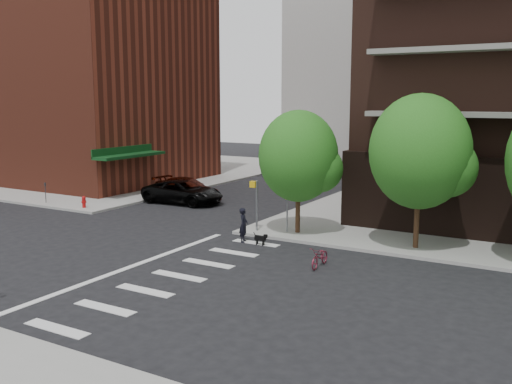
% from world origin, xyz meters
% --- Properties ---
extents(ground, '(120.00, 120.00, 0.00)m').
position_xyz_m(ground, '(0.00, 0.00, 0.00)').
color(ground, black).
rests_on(ground, ground).
extents(sidewalk_nw, '(31.00, 33.00, 0.15)m').
position_xyz_m(sidewalk_nw, '(-24.50, 23.50, 0.07)').
color(sidewalk_nw, gray).
rests_on(sidewalk_nw, ground).
extents(crosswalk, '(3.85, 13.00, 0.01)m').
position_xyz_m(crosswalk, '(2.21, -0.00, 0.01)').
color(crosswalk, silver).
rests_on(crosswalk, ground).
extents(midrise_nw, '(21.40, 15.50, 20.00)m').
position_xyz_m(midrise_nw, '(-22.00, 18.00, 10.15)').
color(midrise_nw, maroon).
rests_on(midrise_nw, sidewalk_nw).
extents(tree_a, '(4.00, 4.00, 5.90)m').
position_xyz_m(tree_a, '(4.00, 8.50, 4.04)').
color(tree_a, '#301E11').
rests_on(tree_a, sidewalk_ne).
extents(tree_b, '(4.50, 4.50, 6.65)m').
position_xyz_m(tree_b, '(10.00, 8.50, 4.54)').
color(tree_b, '#301E11').
rests_on(tree_b, sidewalk_ne).
extents(pedestrian_signal, '(2.18, 0.67, 2.60)m').
position_xyz_m(pedestrian_signal, '(2.32, 7.92, 1.85)').
color(pedestrian_signal, slate).
rests_on(pedestrian_signal, sidewalk_ne).
extents(fire_hydrant, '(0.24, 0.24, 0.73)m').
position_xyz_m(fire_hydrant, '(-10.50, 7.80, 0.55)').
color(fire_hydrant, '#A50C0C').
rests_on(fire_hydrant, sidewalk_nw).
extents(parking_meter, '(0.10, 0.08, 1.32)m').
position_xyz_m(parking_meter, '(-14.00, 7.80, 0.96)').
color(parking_meter, black).
rests_on(parking_meter, sidewalk_nw).
extents(parked_car_black, '(2.75, 5.61, 1.53)m').
position_xyz_m(parked_car_black, '(-6.54, 12.74, 0.77)').
color(parked_car_black, black).
rests_on(parked_car_black, ground).
extents(parked_car_maroon, '(2.58, 5.34, 1.50)m').
position_xyz_m(parked_car_maroon, '(-7.15, 14.05, 0.75)').
color(parked_car_maroon, '#360902').
rests_on(parked_car_maroon, ground).
extents(parked_car_silver, '(1.78, 4.78, 1.56)m').
position_xyz_m(parked_car_silver, '(-6.41, 27.95, 0.78)').
color(parked_car_silver, '#B7BABF').
rests_on(parked_car_silver, ground).
extents(scooter, '(0.65, 1.67, 0.87)m').
position_xyz_m(scooter, '(7.27, 3.91, 0.43)').
color(scooter, maroon).
rests_on(scooter, ground).
extents(dog_walker, '(0.71, 0.57, 1.68)m').
position_xyz_m(dog_walker, '(2.35, 5.91, 0.84)').
color(dog_walker, black).
rests_on(dog_walker, ground).
extents(dog, '(0.64, 0.19, 0.55)m').
position_xyz_m(dog, '(3.39, 5.78, 0.34)').
color(dog, black).
rests_on(dog, ground).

